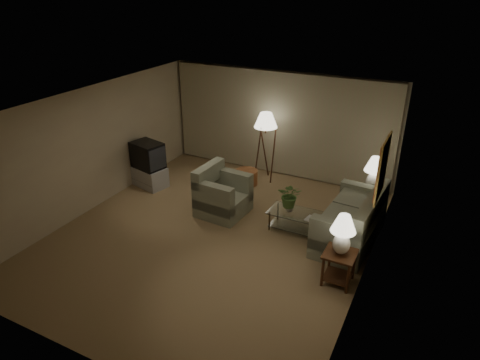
# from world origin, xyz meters

# --- Properties ---
(ground) EXTENTS (7.00, 7.00, 0.00)m
(ground) POSITION_xyz_m (0.00, 0.00, 0.00)
(ground) COLOR #89694B
(ground) RESTS_ON ground
(room_shell) EXTENTS (6.04, 7.02, 2.72)m
(room_shell) POSITION_xyz_m (0.02, 1.51, 1.75)
(room_shell) COLOR #C4B796
(room_shell) RESTS_ON ground
(sofa) EXTENTS (2.06, 1.24, 0.85)m
(sofa) POSITION_xyz_m (2.50, 1.00, 0.43)
(sofa) COLOR gray
(sofa) RESTS_ON ground
(armchair) EXTENTS (1.13, 1.08, 0.85)m
(armchair) POSITION_xyz_m (-0.24, 0.86, 0.43)
(armchair) COLOR gray
(armchair) RESTS_ON ground
(side_table_near) EXTENTS (0.53, 0.53, 0.60)m
(side_table_near) POSITION_xyz_m (2.65, -0.35, 0.41)
(side_table_near) COLOR #361F0E
(side_table_near) RESTS_ON ground
(side_table_far) EXTENTS (0.45, 0.38, 0.60)m
(side_table_far) POSITION_xyz_m (2.65, 2.25, 0.39)
(side_table_far) COLOR #361F0E
(side_table_far) RESTS_ON ground
(table_lamp_near) EXTENTS (0.42, 0.42, 0.72)m
(table_lamp_near) POSITION_xyz_m (2.65, -0.35, 1.03)
(table_lamp_near) COLOR silver
(table_lamp_near) RESTS_ON side_table_near
(table_lamp_far) EXTENTS (0.44, 0.44, 0.76)m
(table_lamp_far) POSITION_xyz_m (2.65, 2.25, 1.05)
(table_lamp_far) COLOR silver
(table_lamp_far) RESTS_ON side_table_far
(coffee_table) EXTENTS (1.12, 0.61, 0.41)m
(coffee_table) POSITION_xyz_m (1.43, 0.90, 0.28)
(coffee_table) COLOR silver
(coffee_table) RESTS_ON ground
(tv_cabinet) EXTENTS (1.10, 0.93, 0.50)m
(tv_cabinet) POSITION_xyz_m (-2.55, 1.25, 0.25)
(tv_cabinet) COLOR #969698
(tv_cabinet) RESTS_ON ground
(crt_tv) EXTENTS (0.99, 0.88, 0.64)m
(crt_tv) POSITION_xyz_m (-2.55, 1.25, 0.82)
(crt_tv) COLOR black
(crt_tv) RESTS_ON tv_cabinet
(floor_lamp) EXTENTS (0.58, 0.58, 1.77)m
(floor_lamp) POSITION_xyz_m (-0.14, 2.87, 0.93)
(floor_lamp) COLOR #361F0E
(floor_lamp) RESTS_ON ground
(ottoman) EXTENTS (0.73, 0.73, 0.37)m
(ottoman) POSITION_xyz_m (-0.43, 2.42, 0.18)
(ottoman) COLOR #9A5D34
(ottoman) RESTS_ON ground
(vase) EXTENTS (0.16, 0.16, 0.17)m
(vase) POSITION_xyz_m (1.28, 0.90, 0.50)
(vase) COLOR silver
(vase) RESTS_ON coffee_table
(flowers) EXTENTS (0.55, 0.50, 0.53)m
(flowers) POSITION_xyz_m (1.28, 0.90, 0.85)
(flowers) COLOR #4B7534
(flowers) RESTS_ON vase
(book) EXTENTS (0.22, 0.27, 0.02)m
(book) POSITION_xyz_m (1.68, 0.80, 0.42)
(book) COLOR olive
(book) RESTS_ON coffee_table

